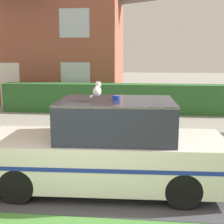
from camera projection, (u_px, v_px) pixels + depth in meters
road_strip at (103, 157)px, 7.69m from camera, size 28.00×5.71×0.01m
garden_hedge at (127, 98)px, 13.48m from camera, size 10.86×0.84×1.25m
police_car at (106, 149)px, 5.80m from camera, size 4.55×1.76×1.78m
cat at (97, 90)px, 5.48m from camera, size 0.19×0.29×0.27m
house_left at (45, 29)px, 17.18m from camera, size 8.70×5.77×7.55m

